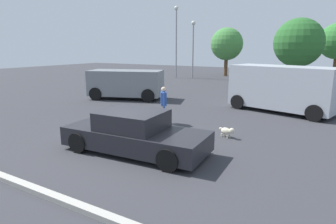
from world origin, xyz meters
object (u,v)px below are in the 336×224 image
(suv_dark, at_px, (126,83))
(light_post_mid, at_px, (176,31))
(light_post_near, at_px, (193,39))
(dog, at_px, (227,131))
(sedan_foreground, at_px, (135,134))
(van_white, at_px, (282,88))
(pedestrian, at_px, (164,102))

(suv_dark, bearing_deg, light_post_mid, -93.98)
(light_post_near, height_order, light_post_mid, light_post_mid)
(suv_dark, bearing_deg, dog, 131.70)
(dog, xyz_separation_m, suv_dark, (-8.31, 4.61, 0.76))
(sedan_foreground, height_order, van_white, van_white)
(van_white, xyz_separation_m, pedestrian, (-3.97, -5.02, -0.30))
(dog, height_order, van_white, van_white)
(suv_dark, height_order, light_post_near, light_post_near)
(pedestrian, bearing_deg, light_post_mid, -96.87)
(suv_dark, relative_size, light_post_near, 0.83)
(sedan_foreground, bearing_deg, light_post_mid, 112.17)
(van_white, bearing_deg, suv_dark, -159.79)
(pedestrian, xyz_separation_m, light_post_mid, (-8.86, 17.21, 4.00))
(suv_dark, height_order, light_post_mid, light_post_mid)
(dog, distance_m, light_post_near, 21.85)
(light_post_mid, bearing_deg, van_white, -43.52)
(van_white, height_order, light_post_mid, light_post_mid)
(pedestrian, xyz_separation_m, light_post_near, (-7.38, 18.25, 3.15))
(dog, height_order, suv_dark, suv_dark)
(sedan_foreground, height_order, pedestrian, pedestrian)
(light_post_near, bearing_deg, suv_dark, -81.54)
(dog, relative_size, pedestrian, 0.40)
(van_white, distance_m, suv_dark, 9.29)
(van_white, relative_size, light_post_mid, 0.72)
(sedan_foreground, height_order, light_post_mid, light_post_mid)
(sedan_foreground, bearing_deg, van_white, 67.53)
(light_post_near, distance_m, light_post_mid, 2.00)
(dog, bearing_deg, suv_dark, 170.52)
(pedestrian, bearing_deg, van_white, -162.44)
(sedan_foreground, height_order, light_post_near, light_post_near)
(dog, xyz_separation_m, light_post_near, (-10.42, 18.81, 3.85))
(van_white, height_order, pedestrian, van_white)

